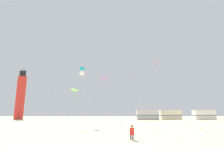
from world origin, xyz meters
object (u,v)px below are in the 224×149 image
(kite_diamond_lime, at_px, (74,91))
(kite_box_cyan, at_px, (82,71))
(kite_diamond_violet, at_px, (131,76))
(lighthouse_distant, at_px, (21,95))
(kite_diamond_scarlet, at_px, (156,65))
(kite_diamond_magenta, at_px, (104,79))
(rv_van_cream, at_px, (170,115))
(rv_van_white, at_px, (204,115))
(kite_flyer_standing, at_px, (132,132))
(rv_van_silver, at_px, (147,115))

(kite_diamond_lime, bearing_deg, kite_box_cyan, 78.66)
(kite_diamond_violet, relative_size, lighthouse_distant, 0.47)
(kite_diamond_scarlet, relative_size, kite_diamond_magenta, 1.37)
(kite_diamond_violet, distance_m, rv_van_cream, 34.66)
(kite_diamond_lime, xyz_separation_m, lighthouse_distant, (-23.79, 35.81, 2.83))
(rv_van_cream, height_order, rv_van_white, same)
(kite_flyer_standing, height_order, kite_diamond_lime, kite_diamond_lime)
(kite_diamond_scarlet, bearing_deg, lighthouse_distant, 142.43)
(kite_diamond_lime, xyz_separation_m, rv_van_silver, (16.63, 29.14, -3.62))
(kite_flyer_standing, relative_size, kite_diamond_violet, 0.15)
(kite_flyer_standing, distance_m, lighthouse_distant, 55.64)
(kite_diamond_lime, distance_m, kite_diamond_magenta, 8.32)
(kite_diamond_magenta, bearing_deg, lighthouse_distant, 133.75)
(kite_flyer_standing, relative_size, rv_van_silver, 0.18)
(kite_diamond_magenta, relative_size, rv_van_cream, 1.29)
(rv_van_silver, height_order, rv_van_cream, same)
(kite_diamond_scarlet, bearing_deg, rv_van_silver, 82.51)
(kite_diamond_lime, xyz_separation_m, rv_van_white, (34.04, 29.87, -3.62))
(lighthouse_distant, xyz_separation_m, rv_van_white, (57.83, -5.94, -6.45))
(lighthouse_distant, height_order, rv_van_cream, lighthouse_distant)
(kite_flyer_standing, height_order, rv_van_white, rv_van_white)
(rv_van_silver, xyz_separation_m, rv_van_white, (17.41, 0.73, 0.00))
(kite_diamond_magenta, relative_size, kite_diamond_violet, 1.07)
(kite_diamond_magenta, xyz_separation_m, rv_van_silver, (12.49, 22.51, -6.48))
(rv_van_white, bearing_deg, kite_diamond_scarlet, -134.78)
(kite_flyer_standing, bearing_deg, kite_diamond_magenta, -76.63)
(kite_flyer_standing, xyz_separation_m, rv_van_cream, (17.81, 41.72, 0.78))
(kite_flyer_standing, relative_size, rv_van_white, 0.18)
(lighthouse_distant, xyz_separation_m, rv_van_silver, (40.42, -6.68, -6.45))
(kite_diamond_scarlet, height_order, kite_diamond_violet, kite_diamond_scarlet)
(kite_diamond_scarlet, distance_m, kite_diamond_lime, 16.43)
(kite_flyer_standing, bearing_deg, lighthouse_distant, -51.17)
(kite_diamond_magenta, bearing_deg, kite_diamond_violet, -52.77)
(kite_box_cyan, distance_m, rv_van_cream, 37.64)
(rv_van_white, bearing_deg, kite_diamond_magenta, -145.35)
(kite_diamond_lime, relative_size, rv_van_silver, 0.83)
(kite_box_cyan, bearing_deg, lighthouse_distant, 126.66)
(kite_box_cyan, bearing_deg, rv_van_white, 38.76)
(kite_diamond_magenta, xyz_separation_m, kite_diamond_violet, (4.05, -5.33, -0.50))
(kite_diamond_lime, height_order, kite_diamond_magenta, kite_diamond_magenta)
(lighthouse_distant, distance_m, rv_van_cream, 48.70)
(kite_diamond_magenta, height_order, kite_diamond_violet, kite_diamond_magenta)
(kite_flyer_standing, xyz_separation_m, kite_diamond_violet, (1.73, 11.61, 6.76))
(kite_box_cyan, relative_size, rv_van_cream, 1.40)
(kite_diamond_scarlet, distance_m, rv_van_silver, 24.27)
(kite_diamond_scarlet, bearing_deg, kite_flyer_standing, -112.76)
(kite_flyer_standing, height_order, rv_van_silver, rv_van_silver)
(lighthouse_distant, distance_m, rv_van_white, 58.49)
(kite_box_cyan, height_order, rv_van_cream, kite_box_cyan)
(kite_diamond_magenta, distance_m, lighthouse_distant, 40.40)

